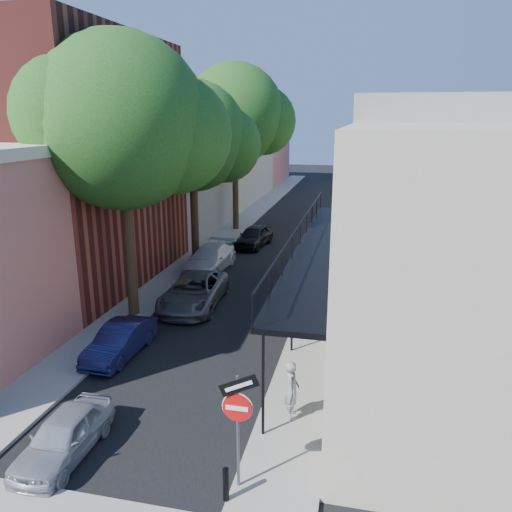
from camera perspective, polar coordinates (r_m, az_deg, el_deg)
The scene contains 17 objects.
ground at distance 12.93m, azimuth -18.33°, elevation -24.82°, with size 160.00×160.00×0.00m, color black.
road_surface at distance 39.51m, azimuth 4.16°, elevation 3.65°, with size 6.00×64.00×0.01m, color black.
sidewalk_left at distance 40.26m, azimuth -1.49°, elevation 3.99°, with size 2.00×64.00×0.12m, color gray.
sidewalk_right at distance 39.13m, azimuth 9.98°, elevation 3.41°, with size 2.00×64.00×0.12m, color gray.
buildings_left at distance 40.02m, azimuth -9.49°, elevation 10.78°, with size 10.10×59.10×12.00m.
buildings_right at distance 38.05m, azimuth 17.87°, elevation 9.22°, with size 9.80×55.00×10.00m.
sign_post at distance 11.37m, azimuth -2.10°, elevation -17.40°, with size 0.89×0.17×2.99m.
bollard at distance 11.95m, azimuth -3.45°, elevation -24.61°, with size 0.14×0.14×0.80m, color black.
oak_near at distance 20.56m, azimuth -13.75°, elevation 14.27°, with size 7.48×6.80×11.42m.
oak_mid at distance 27.98m, azimuth -6.42°, elevation 13.19°, with size 6.60×6.00×10.20m.
oak_far at distance 36.61m, azimuth -1.64°, elevation 15.74°, with size 7.70×7.00×11.90m.
parked_car_a at distance 14.05m, azimuth -21.09°, elevation -18.61°, with size 1.32×3.29×1.12m, color #9197A1.
parked_car_b at distance 18.51m, azimuth -15.27°, elevation -9.33°, with size 1.23×3.53×1.16m, color #151843.
parked_car_c at distance 22.46m, azimuth -7.10°, elevation -4.04°, with size 2.31×5.02×1.39m, color #54565B.
parked_car_d at distance 27.46m, azimuth -5.32°, elevation -0.32°, with size 1.92×4.72×1.37m, color silver.
parked_car_e at distance 32.51m, azimuth -0.21°, elevation 2.27°, with size 1.61×4.00×1.36m, color black.
pedestrian at distance 14.28m, azimuth 4.13°, elevation -14.97°, with size 0.62×0.40×1.69m, color gray.
Camera 1 is at (5.62, -8.22, 8.25)m, focal length 35.00 mm.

